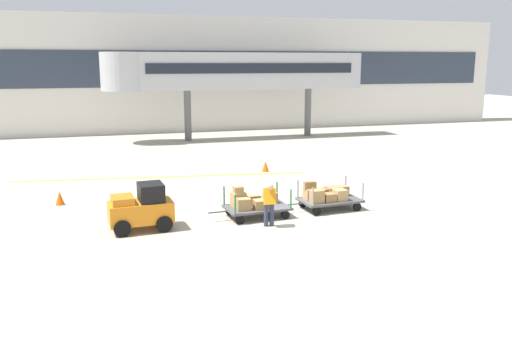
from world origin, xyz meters
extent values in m
plane|color=#A8A08E|center=(0.00, 0.00, 0.00)|extent=(120.00, 120.00, 0.00)
cube|color=yellow|center=(-3.11, 8.14, 0.00)|extent=(14.15, 2.09, 0.01)
cube|color=silver|center=(0.00, 26.00, 4.60)|extent=(58.78, 2.40, 9.20)
cube|color=#2D3847|center=(0.00, 24.75, 5.06)|extent=(55.84, 0.12, 2.80)
cube|color=#B7B7BC|center=(4.71, 20.00, 4.95)|extent=(16.81, 2.20, 2.60)
cylinder|color=#B7B7BC|center=(-4.30, 20.00, 4.95)|extent=(3.00, 3.00, 2.60)
cube|color=#1E232D|center=(4.71, 18.86, 5.15)|extent=(15.13, 0.08, 0.70)
cylinder|color=#59595B|center=(0.09, 20.00, 1.82)|extent=(0.50, 0.50, 3.65)
cylinder|color=#59595B|center=(9.33, 20.00, 1.82)|extent=(0.50, 0.50, 3.65)
cube|color=orange|center=(-4.75, -0.01, 0.63)|extent=(2.18, 1.26, 0.70)
cube|color=black|center=(-4.39, 0.01, 1.28)|extent=(0.87, 1.05, 0.60)
cube|color=orange|center=(-5.33, -0.06, 1.10)|extent=(0.77, 0.99, 0.24)
cylinder|color=black|center=(-5.47, 0.45, 0.28)|extent=(0.57, 0.22, 0.56)
cylinder|color=black|center=(-5.40, -0.59, 0.28)|extent=(0.57, 0.22, 0.56)
cylinder|color=black|center=(-4.11, 0.56, 0.28)|extent=(0.57, 0.22, 0.56)
cylinder|color=black|center=(-4.03, -0.48, 0.28)|extent=(0.57, 0.22, 0.56)
cube|color=#4C4C4F|center=(-0.57, 0.30, 0.36)|extent=(2.40, 1.57, 0.08)
cylinder|color=#237033|center=(-1.67, 0.86, 0.75)|extent=(0.06, 0.06, 0.70)
cylinder|color=#237033|center=(-1.57, -0.42, 0.75)|extent=(0.06, 0.06, 0.70)
cylinder|color=#237033|center=(0.44, 1.02, 0.75)|extent=(0.06, 0.06, 0.70)
cylinder|color=#237033|center=(0.54, -0.26, 0.75)|extent=(0.06, 0.06, 0.70)
cylinder|color=black|center=(-1.47, 0.83, 0.16)|extent=(0.33, 0.12, 0.32)
cylinder|color=black|center=(-1.38, -0.36, 0.16)|extent=(0.33, 0.12, 0.32)
cylinder|color=black|center=(0.25, 0.96, 0.16)|extent=(0.33, 0.12, 0.32)
cylinder|color=black|center=(0.34, -0.23, 0.16)|extent=(0.33, 0.12, 0.32)
cylinder|color=#333333|center=(-2.06, 0.19, 0.34)|extent=(0.70, 0.10, 0.05)
cube|color=tan|center=(-1.22, 0.54, 0.66)|extent=(0.57, 0.46, 0.52)
cube|color=#9E7A4C|center=(-1.16, -0.04, 0.61)|extent=(0.48, 0.39, 0.43)
cube|color=#9E7A4C|center=(-0.62, 0.60, 0.58)|extent=(0.50, 0.39, 0.36)
cube|color=#A87F4C|center=(-0.53, -0.04, 0.57)|extent=(0.51, 0.46, 0.33)
cube|color=#9E7A4C|center=(0.04, 0.62, 0.60)|extent=(0.54, 0.46, 0.40)
cube|color=#9E7A4C|center=(-1.22, 0.54, 1.03)|extent=(0.35, 0.33, 0.23)
cube|color=#4C4C4F|center=(2.42, 0.53, 0.36)|extent=(2.40, 1.57, 0.08)
cylinder|color=gray|center=(1.32, 1.09, 0.75)|extent=(0.06, 0.06, 0.70)
cylinder|color=gray|center=(1.42, -0.19, 0.75)|extent=(0.06, 0.06, 0.70)
cylinder|color=gray|center=(3.43, 1.25, 0.75)|extent=(0.06, 0.06, 0.70)
cylinder|color=gray|center=(3.53, -0.03, 0.75)|extent=(0.06, 0.06, 0.70)
cylinder|color=black|center=(1.52, 1.06, 0.16)|extent=(0.33, 0.12, 0.32)
cylinder|color=black|center=(1.61, -0.13, 0.16)|extent=(0.33, 0.12, 0.32)
cylinder|color=black|center=(3.24, 1.19, 0.16)|extent=(0.33, 0.12, 0.32)
cylinder|color=black|center=(3.33, 0.00, 0.16)|extent=(0.33, 0.12, 0.32)
cylinder|color=#333333|center=(0.93, 0.42, 0.34)|extent=(0.70, 0.10, 0.05)
cube|color=tan|center=(1.68, 0.75, 0.61)|extent=(0.44, 0.50, 0.41)
cube|color=#A87F4C|center=(1.73, 0.16, 0.65)|extent=(0.48, 0.44, 0.49)
cube|color=#9E7A4C|center=(2.12, 0.83, 0.57)|extent=(0.61, 0.55, 0.35)
cube|color=olive|center=(2.22, 0.18, 0.56)|extent=(0.50, 0.49, 0.32)
cube|color=#A87F4C|center=(2.68, 0.85, 0.60)|extent=(0.60, 0.55, 0.40)
cube|color=tan|center=(2.71, 0.25, 0.61)|extent=(0.48, 0.53, 0.43)
cube|color=#A87F4C|center=(3.10, 0.90, 0.59)|extent=(0.53, 0.47, 0.38)
cube|color=olive|center=(1.68, 0.75, 0.95)|extent=(0.47, 0.28, 0.28)
cylinder|color=#2D334C|center=(-0.58, -0.83, 0.41)|extent=(0.16, 0.16, 0.82)
cylinder|color=#2D334C|center=(-0.38, -0.86, 0.41)|extent=(0.16, 0.16, 0.82)
cube|color=orange|center=(-0.49, -0.94, 1.09)|extent=(0.45, 0.47, 0.61)
sphere|color=tan|center=(-0.51, -1.06, 1.45)|extent=(0.22, 0.22, 0.22)
cone|color=#EA590F|center=(-7.62, 4.14, 0.28)|extent=(0.36, 0.36, 0.55)
cone|color=#EA590F|center=(2.18, 8.04, 0.28)|extent=(0.36, 0.36, 0.55)
camera|label=1|loc=(-5.83, -17.42, 5.58)|focal=36.80mm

